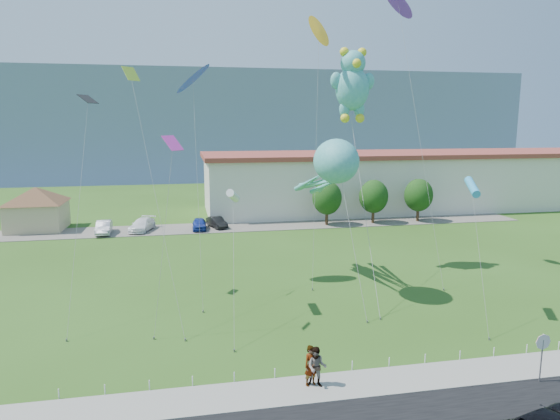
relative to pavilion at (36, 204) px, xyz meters
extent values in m
plane|color=#2B4E16|center=(24.00, -38.00, -3.02)|extent=(160.00, 160.00, 0.00)
cube|color=gray|center=(24.00, -40.75, -2.97)|extent=(80.00, 2.50, 0.10)
cube|color=#59544C|center=(24.00, -3.00, -2.99)|extent=(70.00, 6.00, 0.06)
cube|color=slate|center=(24.00, 82.00, 9.48)|extent=(160.00, 50.00, 25.00)
cube|color=tan|center=(0.00, 0.00, -1.42)|extent=(6.00, 6.00, 3.20)
pyramid|color=brown|center=(0.00, 0.00, 1.08)|extent=(9.20, 9.20, 1.80)
cube|color=beige|center=(50.00, 6.00, 0.78)|extent=(60.00, 14.00, 7.60)
cube|color=brown|center=(50.00, 6.00, 4.88)|extent=(61.00, 15.00, 0.60)
cylinder|color=slate|center=(33.50, -42.20, -1.92)|extent=(0.07, 0.07, 2.20)
cylinder|color=red|center=(33.50, -42.20, -0.92)|extent=(0.76, 0.04, 0.76)
cylinder|color=white|center=(33.50, -42.22, -0.92)|extent=(0.80, 0.02, 0.80)
cylinder|color=white|center=(11.00, -39.30, -2.77)|extent=(0.05, 0.05, 0.50)
cylinder|color=white|center=(13.00, -39.30, -2.77)|extent=(0.05, 0.05, 0.50)
cylinder|color=white|center=(15.00, -39.30, -2.77)|extent=(0.05, 0.05, 0.50)
cylinder|color=white|center=(17.00, -39.30, -2.77)|extent=(0.05, 0.05, 0.50)
cylinder|color=white|center=(19.00, -39.30, -2.77)|extent=(0.05, 0.05, 0.50)
cylinder|color=white|center=(21.00, -39.30, -2.77)|extent=(0.05, 0.05, 0.50)
cylinder|color=white|center=(23.00, -39.30, -2.77)|extent=(0.05, 0.05, 0.50)
cylinder|color=white|center=(25.00, -39.30, -2.77)|extent=(0.05, 0.05, 0.50)
cylinder|color=white|center=(27.00, -39.30, -2.77)|extent=(0.05, 0.05, 0.50)
cylinder|color=white|center=(29.00, -39.30, -2.77)|extent=(0.05, 0.05, 0.50)
cylinder|color=white|center=(31.00, -39.30, -2.77)|extent=(0.05, 0.05, 0.50)
cylinder|color=white|center=(33.00, -39.30, -2.77)|extent=(0.05, 0.05, 0.50)
cylinder|color=white|center=(35.00, -39.30, -2.77)|extent=(0.05, 0.05, 0.50)
cylinder|color=white|center=(37.00, -39.30, -2.77)|extent=(0.05, 0.05, 0.50)
cylinder|color=#3F2B19|center=(34.00, -4.00, -1.92)|extent=(0.36, 0.36, 2.20)
ellipsoid|color=#14380F|center=(34.00, -4.00, 0.38)|extent=(3.60, 3.60, 4.14)
cylinder|color=#3F2B19|center=(40.00, -4.00, -1.92)|extent=(0.36, 0.36, 2.20)
ellipsoid|color=#14380F|center=(40.00, -4.00, 0.38)|extent=(3.60, 3.60, 4.14)
cylinder|color=#3F2B19|center=(46.00, -4.00, -1.92)|extent=(0.36, 0.36, 2.20)
ellipsoid|color=#14380F|center=(46.00, -4.00, 0.38)|extent=(3.60, 3.60, 4.14)
imported|color=gray|center=(22.53, -40.46, -1.94)|extent=(0.82, 0.65, 1.97)
imported|color=gray|center=(22.76, -40.63, -1.95)|extent=(1.15, 1.02, 1.95)
imported|color=#AEADB4|center=(7.93, -4.00, -2.24)|extent=(1.74, 4.48, 1.46)
imported|color=white|center=(12.06, -3.21, -2.26)|extent=(3.24, 5.20, 1.41)
imported|color=navy|center=(18.58, -3.80, -2.30)|extent=(1.70, 3.94, 1.32)
imported|color=black|center=(20.66, -2.99, -2.33)|extent=(2.52, 4.08, 1.27)
ellipsoid|color=teal|center=(27.25, -28.80, 6.78)|extent=(3.07, 4.00, 3.07)
sphere|color=white|center=(26.71, -30.01, 7.11)|extent=(0.48, 0.48, 0.48)
sphere|color=white|center=(27.80, -30.01, 7.11)|extent=(0.48, 0.48, 0.48)
cylinder|color=slate|center=(27.95, -33.69, -2.94)|extent=(0.10, 0.10, 0.16)
cylinder|color=gray|center=(27.60, -31.75, 1.56)|extent=(0.73, 3.91, 8.85)
ellipsoid|color=teal|center=(30.71, -21.81, 12.10)|extent=(2.78, 2.37, 3.48)
sphere|color=teal|center=(30.71, -21.81, 14.14)|extent=(2.04, 2.04, 2.04)
sphere|color=yellow|center=(29.96, -21.81, 15.00)|extent=(0.75, 0.75, 0.75)
sphere|color=yellow|center=(31.46, -21.81, 15.00)|extent=(0.75, 0.75, 0.75)
sphere|color=yellow|center=(30.71, -22.67, 14.03)|extent=(0.75, 0.75, 0.75)
ellipsoid|color=teal|center=(29.32, -21.81, 12.75)|extent=(0.96, 0.69, 1.35)
ellipsoid|color=teal|center=(32.11, -21.81, 12.75)|extent=(0.96, 0.69, 1.35)
ellipsoid|color=teal|center=(30.07, -21.81, 10.50)|extent=(0.86, 0.75, 1.39)
ellipsoid|color=teal|center=(31.36, -21.81, 10.50)|extent=(0.86, 0.75, 1.39)
sphere|color=yellow|center=(30.07, -22.02, 9.75)|extent=(0.75, 0.75, 0.75)
sphere|color=yellow|center=(31.36, -22.02, 9.75)|extent=(0.75, 0.75, 0.75)
cylinder|color=slate|center=(28.96, -33.38, -2.94)|extent=(0.10, 0.10, 0.16)
cylinder|color=gray|center=(29.84, -27.59, 3.33)|extent=(1.78, 11.59, 12.41)
cube|color=#B4D632|center=(13.67, -25.91, 12.63)|extent=(1.29, 1.29, 0.86)
cylinder|color=slate|center=(16.70, -34.19, -2.94)|extent=(0.10, 0.10, 0.16)
cylinder|color=gray|center=(15.18, -30.05, 4.78)|extent=(3.06, 8.30, 15.30)
cone|color=gold|center=(27.82, -21.84, 16.58)|extent=(1.80, 1.33, 1.33)
cylinder|color=slate|center=(26.13, -27.06, -2.94)|extent=(0.10, 0.10, 0.16)
cylinder|color=gray|center=(26.98, -24.45, 6.76)|extent=(1.73, 5.26, 19.25)
cylinder|color=#2D97CE|center=(34.52, -33.84, 5.45)|extent=(0.50, 2.25, 0.87)
cylinder|color=slate|center=(33.97, -37.44, -2.94)|extent=(0.10, 0.10, 0.16)
cylinder|color=gray|center=(34.25, -35.64, 1.20)|extent=(0.57, 3.62, 8.13)
cylinder|color=white|center=(20.00, -30.07, 4.76)|extent=(0.50, 2.25, 0.87)
cylinder|color=slate|center=(19.32, -36.10, -2.94)|extent=(0.10, 0.10, 0.16)
cylinder|color=gray|center=(19.66, -33.08, 0.85)|extent=(0.70, 6.04, 7.44)
cube|color=#EB34B3|center=(16.36, -32.43, 8.24)|extent=(1.29, 1.29, 0.86)
cylinder|color=slate|center=(14.91, -33.61, -2.94)|extent=(0.10, 0.10, 0.16)
cylinder|color=gray|center=(15.63, -33.02, 2.59)|extent=(1.49, 1.21, 10.91)
cone|color=purple|center=(34.47, -21.78, 18.92)|extent=(1.80, 1.33, 1.33)
cylinder|color=slate|center=(35.80, -28.98, -2.94)|extent=(0.10, 0.10, 0.16)
cylinder|color=gray|center=(35.14, -25.38, 7.93)|extent=(1.36, 7.23, 21.60)
cube|color=black|center=(10.67, -24.99, 10.98)|extent=(1.29, 1.29, 0.86)
cylinder|color=slate|center=(9.98, -32.92, -2.94)|extent=(0.10, 0.10, 0.16)
cylinder|color=gray|center=(10.33, -28.95, 3.96)|extent=(0.71, 7.96, 13.66)
cone|color=blue|center=(17.83, -23.26, 12.61)|extent=(1.80, 1.33, 1.33)
cylinder|color=slate|center=(17.89, -29.95, -2.94)|extent=(0.10, 0.10, 0.16)
cylinder|color=gray|center=(17.86, -26.61, 4.77)|extent=(0.09, 6.71, 15.29)
camera|label=1|loc=(16.87, -61.71, 9.40)|focal=32.00mm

